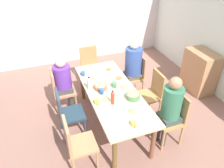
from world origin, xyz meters
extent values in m
plane|color=#8D6356|center=(0.00, 0.00, 0.00)|extent=(6.55, 6.55, 0.00)
cube|color=silver|center=(-2.79, 0.00, 1.30)|extent=(0.12, 5.04, 2.60)
cube|color=tan|center=(0.00, 0.00, 0.70)|extent=(2.05, 0.81, 0.04)
cylinder|color=brown|center=(-0.92, -0.30, 0.34)|extent=(0.07, 0.07, 0.68)
cylinder|color=brown|center=(0.92, -0.30, 0.34)|extent=(0.07, 0.07, 0.68)
cylinder|color=brown|center=(-0.92, 0.30, 0.34)|extent=(0.07, 0.07, 0.68)
cylinder|color=brown|center=(0.92, 0.30, 0.34)|extent=(0.07, 0.07, 0.68)
cube|color=#B3765B|center=(-0.68, -0.70, 0.44)|extent=(0.40, 0.40, 0.04)
cylinder|color=tan|center=(-0.85, -0.87, 0.21)|extent=(0.04, 0.04, 0.43)
cylinder|color=#A3754B|center=(-0.51, -0.87, 0.21)|extent=(0.04, 0.04, 0.43)
cylinder|color=#B48052|center=(-0.85, -0.53, 0.21)|extent=(0.04, 0.04, 0.43)
cylinder|color=#A68354|center=(-0.51, -0.53, 0.21)|extent=(0.04, 0.04, 0.43)
cube|color=tan|center=(-0.68, -0.88, 0.68)|extent=(0.38, 0.04, 0.45)
cylinder|color=#423B40|center=(-0.76, -0.60, 0.23)|extent=(0.09, 0.09, 0.45)
cylinder|color=#3F3D3D|center=(-0.60, -0.60, 0.23)|extent=(0.09, 0.09, 0.45)
cube|color=#40413A|center=(-0.68, -0.70, 0.50)|extent=(0.30, 0.30, 0.10)
cylinder|color=#62339A|center=(-0.68, -0.70, 0.76)|extent=(0.31, 0.31, 0.43)
sphere|color=beige|center=(-0.68, -0.70, 1.06)|extent=(0.19, 0.19, 0.19)
cube|color=#A58255|center=(-0.68, 0.70, 0.44)|extent=(0.40, 0.40, 0.04)
cylinder|color=#B17C47|center=(-0.51, 0.87, 0.21)|extent=(0.04, 0.04, 0.43)
cylinder|color=tan|center=(-0.85, 0.87, 0.21)|extent=(0.04, 0.04, 0.43)
cylinder|color=tan|center=(-0.51, 0.53, 0.21)|extent=(0.04, 0.04, 0.43)
cylinder|color=#AE8750|center=(-0.85, 0.53, 0.21)|extent=(0.04, 0.04, 0.43)
cube|color=#AF7A50|center=(-0.68, 0.88, 0.68)|extent=(0.38, 0.04, 0.45)
cylinder|color=brown|center=(-0.60, 0.60, 0.23)|extent=(0.09, 0.09, 0.45)
cylinder|color=#4F5242|center=(-0.76, 0.60, 0.23)|extent=(0.09, 0.09, 0.45)
cube|color=brown|center=(-0.68, 0.70, 0.50)|extent=(0.30, 0.30, 0.10)
cylinder|color=#334E94|center=(-0.68, 0.70, 0.82)|extent=(0.33, 0.33, 0.54)
sphere|color=beige|center=(-0.68, 0.70, 1.17)|extent=(0.18, 0.18, 0.18)
cube|color=#B0874E|center=(0.00, 0.70, 0.44)|extent=(0.40, 0.40, 0.04)
cylinder|color=#A9774B|center=(0.17, 0.87, 0.21)|extent=(0.04, 0.04, 0.43)
cylinder|color=#AD7D49|center=(-0.17, 0.87, 0.21)|extent=(0.04, 0.04, 0.43)
cylinder|color=tan|center=(0.17, 0.53, 0.21)|extent=(0.04, 0.04, 0.43)
cylinder|color=#A37953|center=(-0.17, 0.53, 0.21)|extent=(0.04, 0.04, 0.43)
cube|color=#B6854D|center=(0.00, 0.88, 0.68)|extent=(0.38, 0.04, 0.45)
cube|color=#AD7D47|center=(0.68, 0.70, 0.44)|extent=(0.40, 0.40, 0.04)
cylinder|color=#AC834B|center=(0.85, 0.87, 0.21)|extent=(0.04, 0.04, 0.43)
cylinder|color=#B58648|center=(0.51, 0.87, 0.21)|extent=(0.04, 0.04, 0.43)
cylinder|color=tan|center=(0.85, 0.53, 0.21)|extent=(0.04, 0.04, 0.43)
cylinder|color=#B2784E|center=(0.51, 0.53, 0.21)|extent=(0.04, 0.04, 0.43)
cube|color=#AA7A52|center=(0.68, 0.88, 0.68)|extent=(0.38, 0.04, 0.45)
cylinder|color=#3F3A44|center=(0.76, 0.60, 0.23)|extent=(0.09, 0.09, 0.45)
cylinder|color=#40393C|center=(0.60, 0.60, 0.23)|extent=(0.09, 0.09, 0.45)
cube|color=#38443F|center=(0.68, 0.70, 0.50)|extent=(0.30, 0.30, 0.10)
cylinder|color=#347052|center=(0.68, 0.70, 0.81)|extent=(0.30, 0.30, 0.51)
sphere|color=#A37557|center=(0.68, 0.70, 1.15)|extent=(0.19, 0.19, 0.19)
cube|color=#AE7850|center=(-1.32, 0.00, 0.44)|extent=(0.40, 0.40, 0.04)
cylinder|color=tan|center=(-1.49, 0.17, 0.21)|extent=(0.04, 0.04, 0.43)
cylinder|color=#A68154|center=(-1.49, -0.17, 0.21)|extent=(0.04, 0.04, 0.43)
cylinder|color=tan|center=(-1.15, 0.17, 0.21)|extent=(0.04, 0.04, 0.43)
cylinder|color=#AE824C|center=(-1.15, -0.17, 0.21)|extent=(0.04, 0.04, 0.43)
cube|color=#AB824F|center=(-1.50, 0.00, 0.68)|extent=(0.04, 0.38, 0.45)
cube|color=#233A49|center=(0.00, -0.70, 0.44)|extent=(0.40, 0.40, 0.04)
cylinder|color=#304153|center=(-0.17, -0.87, 0.21)|extent=(0.04, 0.04, 0.43)
cylinder|color=#2C3E4A|center=(0.17, -0.87, 0.21)|extent=(0.04, 0.04, 0.43)
cylinder|color=#2C3052|center=(-0.17, -0.53, 0.21)|extent=(0.04, 0.04, 0.43)
cylinder|color=#2B3745|center=(0.17, -0.53, 0.21)|extent=(0.04, 0.04, 0.43)
cube|color=#2D3E4E|center=(0.00, -0.88, 0.68)|extent=(0.38, 0.04, 0.45)
cube|color=#A77F54|center=(0.68, -0.70, 0.44)|extent=(0.40, 0.40, 0.04)
cylinder|color=tan|center=(0.51, -0.87, 0.21)|extent=(0.04, 0.04, 0.43)
cylinder|color=tan|center=(0.85, -0.87, 0.21)|extent=(0.04, 0.04, 0.43)
cylinder|color=#A97E53|center=(0.51, -0.53, 0.21)|extent=(0.04, 0.04, 0.43)
cylinder|color=#A57F55|center=(0.85, -0.53, 0.21)|extent=(0.04, 0.04, 0.43)
cube|color=#AA7E59|center=(0.68, -0.88, 0.68)|extent=(0.38, 0.04, 0.45)
cylinder|color=white|center=(0.59, 0.09, 0.73)|extent=(0.22, 0.22, 0.01)
ellipsoid|color=#7DA055|center=(0.59, 0.09, 0.75)|extent=(0.12, 0.12, 0.02)
cylinder|color=silver|center=(0.20, -0.18, 0.73)|extent=(0.23, 0.23, 0.01)
ellipsoid|color=tan|center=(0.20, -0.18, 0.75)|extent=(0.13, 0.13, 0.02)
cylinder|color=silver|center=(-0.45, -0.21, 0.73)|extent=(0.20, 0.20, 0.01)
ellipsoid|color=tan|center=(-0.45, -0.21, 0.75)|extent=(0.11, 0.11, 0.02)
cylinder|color=white|center=(-0.67, 0.18, 0.73)|extent=(0.21, 0.21, 0.01)
ellipsoid|color=#A86838|center=(-0.67, 0.18, 0.75)|extent=(0.12, 0.12, 0.02)
cylinder|color=silver|center=(-0.32, 0.25, 0.73)|extent=(0.24, 0.24, 0.01)
ellipsoid|color=#A3663E|center=(-0.32, 0.25, 0.75)|extent=(0.13, 0.13, 0.02)
cylinder|color=white|center=(-0.03, 0.22, 0.73)|extent=(0.24, 0.24, 0.01)
ellipsoid|color=tan|center=(-0.03, 0.22, 0.75)|extent=(0.13, 0.13, 0.02)
cylinder|color=#51834E|center=(0.29, 0.25, 0.76)|extent=(0.22, 0.22, 0.08)
ellipsoid|color=tan|center=(0.29, 0.25, 0.80)|extent=(0.18, 0.18, 0.04)
cylinder|color=#A15C3E|center=(-0.15, -0.15, 0.76)|extent=(0.22, 0.22, 0.07)
ellipsoid|color=tan|center=(-0.15, -0.15, 0.79)|extent=(0.17, 0.17, 0.04)
cylinder|color=#EBC749|center=(0.85, 0.00, 0.76)|extent=(0.07, 0.07, 0.07)
torus|color=#E9BD4E|center=(0.90, 0.00, 0.76)|extent=(0.05, 0.01, 0.05)
cylinder|color=gold|center=(0.21, -0.33, 0.76)|extent=(0.08, 0.08, 0.07)
torus|color=yellow|center=(0.26, -0.33, 0.76)|extent=(0.05, 0.01, 0.05)
cylinder|color=#3061A5|center=(-0.68, -0.33, 0.76)|extent=(0.08, 0.08, 0.07)
torus|color=#3C5699|center=(-0.62, -0.33, 0.76)|extent=(0.05, 0.01, 0.05)
cylinder|color=#305EA5|center=(-0.01, -0.18, 0.77)|extent=(0.07, 0.07, 0.10)
torus|color=#3C53A1|center=(0.04, -0.18, 0.77)|extent=(0.05, 0.01, 0.05)
cylinder|color=#4B8658|center=(-0.12, 0.09, 0.76)|extent=(0.09, 0.09, 0.09)
torus|color=#508E64|center=(-0.07, 0.09, 0.76)|extent=(0.05, 0.01, 0.05)
cylinder|color=beige|center=(-0.20, -0.33, 0.82)|extent=(0.06, 0.06, 0.19)
cone|color=silver|center=(-0.20, -0.33, 0.93)|extent=(0.06, 0.06, 0.03)
cylinder|color=black|center=(-0.20, -0.33, 0.95)|extent=(0.03, 0.03, 0.01)
cylinder|color=red|center=(0.30, -0.10, 0.82)|extent=(0.06, 0.06, 0.20)
cone|color=red|center=(0.30, -0.10, 0.93)|extent=(0.05, 0.05, 0.03)
cylinder|color=black|center=(0.30, -0.10, 0.95)|extent=(0.03, 0.03, 0.01)
cube|color=#AA7A52|center=(-0.40, 2.16, 0.45)|extent=(0.70, 0.44, 0.90)
camera|label=1|loc=(2.80, -1.04, 2.87)|focal=35.44mm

